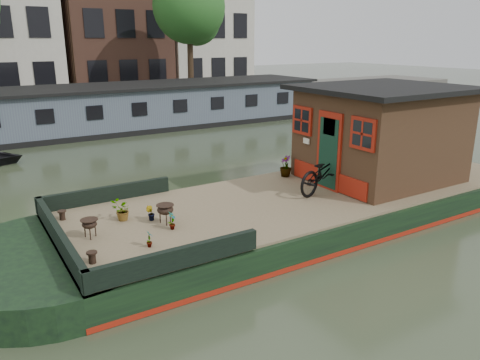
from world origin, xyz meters
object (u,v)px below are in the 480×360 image
potted_plant_a (172,221)px  cabin (381,133)px  brazier_rear (165,214)px  bicycle (324,172)px  brazier_front (90,228)px

potted_plant_a → cabin: bearing=3.6°
brazier_rear → bicycle: bearing=-1.1°
potted_plant_a → brazier_front: size_ratio=1.00×
bicycle → brazier_front: size_ratio=5.14×
bicycle → brazier_rear: 4.09m
potted_plant_a → brazier_front: bearing=163.2°
potted_plant_a → brazier_front: brazier_front is taller
cabin → bicycle: 2.12m
bicycle → brazier_front: 5.56m
brazier_rear → brazier_front: bearing=176.7°
bicycle → brazier_rear: bicycle is taller
cabin → brazier_front: (-7.54, 0.05, -1.04)m
potted_plant_a → brazier_rear: bearing=87.5°
bicycle → potted_plant_a: bearing=79.0°
cabin → bicycle: (-1.99, -0.12, -0.73)m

